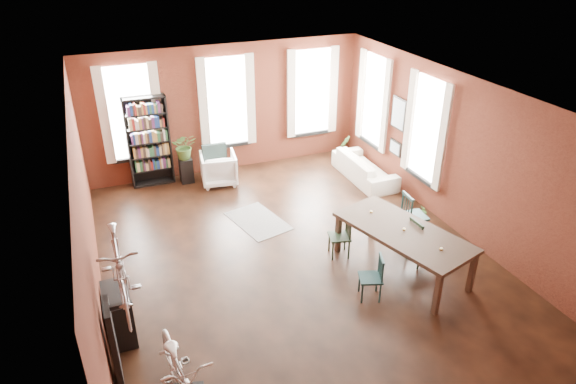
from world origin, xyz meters
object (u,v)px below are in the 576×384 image
console_table (119,314)px  plant_stand (186,170)px  dining_chair_c (422,241)px  bookshelf (149,142)px  dining_table (401,250)px  dining_chair_d (414,216)px  white_armchair (218,167)px  cream_sofa (365,164)px  bicycle_floor (177,346)px  dining_chair_a (370,278)px  dining_chair_b (339,236)px

console_table → plant_stand: (2.06, 4.98, -0.09)m
dining_chair_c → bookshelf: bearing=36.2°
dining_table → dining_chair_d: dining_chair_d is taller
dining_table → white_armchair: (-2.15, 4.75, 0.00)m
cream_sofa → bicycle_floor: (-5.61, -5.17, 0.62)m
dining_chair_d → cream_sofa: (0.43, 2.76, -0.08)m
dining_chair_a → bicycle_floor: bearing=-53.0°
white_armchair → bicycle_floor: bearing=79.2°
dining_table → bookshelf: (-3.66, 5.34, 0.67)m
dining_chair_a → white_armchair: size_ratio=0.94×
dining_chair_b → bookshelf: bearing=-134.5°
dining_chair_d → white_armchair: bearing=43.0°
dining_chair_c → cream_sofa: 3.65m
console_table → bicycle_floor: bearing=-69.5°
dining_chair_a → console_table: (-4.02, 0.62, -0.00)m
dining_chair_d → dining_chair_b: bearing=96.1°
bookshelf → bicycle_floor: size_ratio=1.24×
cream_sofa → dining_chair_b: bearing=142.8°
console_table → bicycle_floor: (0.62, -1.67, 0.63)m
plant_stand → dining_chair_b: bearing=-64.4°
dining_chair_a → dining_table: bearing=137.6°
plant_stand → dining_chair_c: bearing=-56.2°
dining_chair_b → dining_table: bearing=57.7°
console_table → dining_chair_d: bearing=7.3°
dining_chair_c → white_armchair: (-2.65, 4.68, -0.03)m
dining_chair_a → white_armchair: bearing=-146.9°
bicycle_floor → dining_chair_b: bearing=30.4°
dining_chair_c → dining_chair_d: size_ratio=0.94×
dining_table → dining_chair_b: 1.19m
dining_table → plant_stand: 5.87m
bookshelf → console_table: 5.40m
dining_table → dining_chair_a: bearing=-168.7°
cream_sofa → plant_stand: (-4.17, 1.48, -0.10)m
dining_chair_a → dining_chair_d: size_ratio=0.82×
dining_table → bicycle_floor: (-4.31, -1.53, 0.60)m
white_armchair → cream_sofa: white_armchair is taller
dining_chair_a → dining_chair_c: (1.41, 0.56, 0.06)m
dining_chair_c → console_table: dining_chair_c is taller
dining_table → bookshelf: size_ratio=1.14×
dining_table → dining_chair_a: 1.04m
dining_chair_b → console_table: dining_chair_b is taller
dining_chair_d → bookshelf: (-4.52, 4.46, 0.61)m
dining_chair_c → bookshelf: 6.74m
cream_sofa → console_table: 7.15m
dining_table → bicycle_floor: bearing=-177.0°
dining_chair_a → console_table: size_ratio=1.01×
dining_chair_c → cream_sofa: (0.80, 3.56, -0.05)m
plant_stand → bicycle_floor: bicycle_floor is taller
dining_chair_a → bicycle_floor: bicycle_floor is taller
console_table → dining_table: bearing=-1.6°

